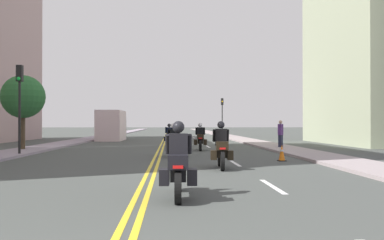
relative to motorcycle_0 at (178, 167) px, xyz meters
name	(u,v)px	position (x,y,z in m)	size (l,w,h in m)	color
ground_plane	(166,137)	(-0.80, 41.50, -0.65)	(264.00, 264.00, 0.00)	#414542
sidewalk_left	(103,136)	(-8.34, 41.50, -0.59)	(2.35, 144.00, 0.12)	gray
sidewalk_right	(228,136)	(6.75, 41.50, -0.59)	(2.35, 144.00, 0.12)	gray
centreline_yellow_inner	(165,137)	(-0.92, 41.50, -0.65)	(0.12, 132.00, 0.01)	yellow
centreline_yellow_outer	(167,137)	(-0.68, 41.50, -0.65)	(0.12, 132.00, 0.01)	yellow
lane_dashes_white	(205,144)	(2.39, 22.50, -0.65)	(0.14, 56.40, 0.01)	silver
motorcycle_0	(178,167)	(0.00, 0.00, 0.00)	(0.77, 2.25, 1.63)	black
motorcycle_1	(221,150)	(1.59, 5.57, 0.02)	(0.78, 2.18, 1.67)	black
motorcycle_2	(174,143)	(-0.02, 10.77, 0.02)	(0.77, 2.26, 1.61)	black
motorcycle_3	(200,139)	(1.57, 15.63, 0.00)	(0.78, 2.17, 1.64)	black
motorcycle_4	(169,137)	(-0.29, 21.06, 0.00)	(0.76, 2.24, 1.59)	black
traffic_cone_0	(282,153)	(4.52, 8.47, -0.30)	(0.34, 0.34, 0.70)	black
traffic_light_near	(20,93)	(-7.56, 11.84, 2.42)	(0.28, 0.38, 4.45)	black
traffic_light_far	(222,110)	(5.97, 40.53, 2.56)	(0.28, 0.38, 4.64)	black
pedestrian_0	(281,134)	(6.70, 16.81, 0.27)	(0.40, 0.42, 1.79)	#20243A
street_tree_1	(23,97)	(-8.64, 15.39, 2.46)	(2.47, 2.47, 4.36)	#473826
parked_truck	(112,127)	(-5.76, 30.95, 0.62)	(2.20, 6.50, 2.80)	#B9B5BB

